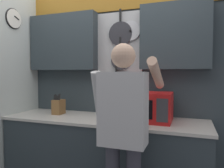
% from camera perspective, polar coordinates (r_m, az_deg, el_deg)
% --- Properties ---
extents(base_cabinet_counter, '(2.28, 0.67, 0.88)m').
position_cam_1_polar(base_cabinet_counter, '(2.61, -2.35, -18.51)').
color(base_cabinet_counter, '#2D383D').
rests_on(base_cabinet_counter, ground_plane).
extents(back_wall_unit, '(2.85, 0.20, 2.53)m').
position_cam_1_polar(back_wall_unit, '(2.72, -0.13, 5.48)').
color(back_wall_unit, '#2D383D').
rests_on(back_wall_unit, ground_plane).
extents(microwave, '(0.50, 0.40, 0.30)m').
position_cam_1_polar(microwave, '(2.36, 9.35, -5.83)').
color(microwave, red).
rests_on(microwave, base_cabinet_counter).
extents(knife_block, '(0.11, 0.15, 0.26)m').
position_cam_1_polar(knife_block, '(2.79, -13.78, -5.73)').
color(knife_block, brown).
rests_on(knife_block, base_cabinet_counter).
extents(utensil_crock, '(0.10, 0.10, 0.35)m').
position_cam_1_polar(utensil_crock, '(2.52, -2.68, -6.66)').
color(utensil_crock, white).
rests_on(utensil_crock, base_cabinet_counter).
extents(person, '(0.54, 0.62, 1.63)m').
position_cam_1_polar(person, '(1.83, 3.02, -10.47)').
color(person, '#383842').
rests_on(person, ground_plane).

